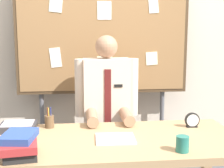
% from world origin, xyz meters
% --- Properties ---
extents(back_wall, '(6.40, 0.08, 2.70)m').
position_xyz_m(back_wall, '(0.00, 1.20, 1.35)').
color(back_wall, beige).
rests_on(back_wall, ground_plane).
extents(desk, '(1.75, 0.81, 0.74)m').
position_xyz_m(desk, '(0.00, 0.00, 0.66)').
color(desk, tan).
rests_on(desk, ground_plane).
extents(person, '(0.55, 0.56, 1.44)m').
position_xyz_m(person, '(0.00, 0.63, 0.67)').
color(person, '#2D2D33').
rests_on(person, ground_plane).
extents(bulletin_board, '(1.66, 0.09, 2.02)m').
position_xyz_m(bulletin_board, '(-0.00, 0.99, 1.43)').
color(bulletin_board, '#4C3823').
rests_on(bulletin_board, ground_plane).
extents(book_stack, '(0.24, 0.31, 0.14)m').
position_xyz_m(book_stack, '(-0.60, -0.25, 0.81)').
color(book_stack, '#262626').
rests_on(book_stack, desk).
extents(open_notebook, '(0.27, 0.24, 0.01)m').
position_xyz_m(open_notebook, '(-0.00, -0.02, 0.75)').
color(open_notebook, silver).
rests_on(open_notebook, desk).
extents(desk_clock, '(0.11, 0.04, 0.11)m').
position_xyz_m(desk_clock, '(0.62, 0.20, 0.80)').
color(desk_clock, black).
rests_on(desk_clock, desk).
extents(coffee_mug, '(0.08, 0.08, 0.10)m').
position_xyz_m(coffee_mug, '(0.38, -0.28, 0.79)').
color(coffee_mug, '#267266').
rests_on(coffee_mug, desk).
extents(pen_holder, '(0.07, 0.07, 0.16)m').
position_xyz_m(pen_holder, '(-0.47, 0.31, 0.79)').
color(pen_holder, brown).
rests_on(pen_holder, desk).
extents(paper_tray, '(0.26, 0.20, 0.06)m').
position_xyz_m(paper_tray, '(-0.70, 0.26, 0.77)').
color(paper_tray, '#333338').
rests_on(paper_tray, desk).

